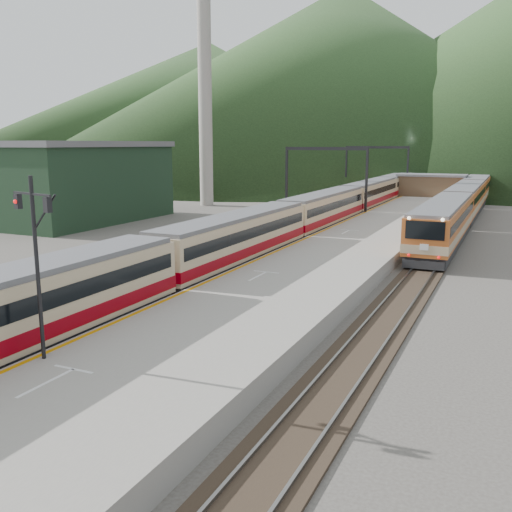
% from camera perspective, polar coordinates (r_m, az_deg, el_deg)
% --- Properties ---
extents(track_main, '(2.60, 200.00, 0.23)m').
position_cam_1_polar(track_main, '(50.03, 4.72, 1.62)').
color(track_main, black).
rests_on(track_main, ground).
extents(track_far, '(2.60, 200.00, 0.23)m').
position_cam_1_polar(track_far, '(51.92, -0.48, 2.01)').
color(track_far, black).
rests_on(track_far, ground).
extents(track_second, '(2.60, 200.00, 0.23)m').
position_cam_1_polar(track_second, '(47.46, 17.89, 0.60)').
color(track_second, black).
rests_on(track_second, ground).
extents(platform, '(8.00, 100.00, 1.00)m').
position_cam_1_polar(platform, '(46.47, 10.39, 1.28)').
color(platform, gray).
rests_on(platform, ground).
extents(gantry_near, '(9.55, 0.25, 8.00)m').
position_cam_1_polar(gantry_near, '(64.53, 6.98, 8.65)').
color(gantry_near, black).
rests_on(gantry_near, ground).
extents(gantry_far, '(9.55, 0.25, 8.00)m').
position_cam_1_polar(gantry_far, '(88.66, 11.95, 9.16)').
color(gantry_far, black).
rests_on(gantry_far, ground).
extents(warehouse, '(14.50, 20.50, 8.60)m').
position_cam_1_polar(warehouse, '(66.02, -18.26, 7.13)').
color(warehouse, black).
rests_on(warehouse, ground).
extents(smokestack, '(1.80, 1.80, 30.00)m').
position_cam_1_polar(smokestack, '(78.90, -5.12, 15.97)').
color(smokestack, '#9E998E').
rests_on(smokestack, ground).
extents(station_shed, '(9.40, 4.40, 3.10)m').
position_cam_1_polar(station_shed, '(85.36, 17.15, 6.81)').
color(station_shed, brown).
rests_on(station_shed, platform).
extents(hill_a, '(180.00, 180.00, 60.00)m').
position_cam_1_polar(hill_a, '(205.60, 8.78, 17.09)').
color(hill_a, '#26411F').
rests_on(hill_a, ground).
extents(hill_d, '(200.00, 200.00, 55.00)m').
position_cam_1_polar(hill_d, '(282.46, -4.63, 15.02)').
color(hill_d, '#26411F').
rests_on(hill_d, ground).
extents(main_train, '(2.74, 94.02, 3.34)m').
position_cam_1_polar(main_train, '(55.30, 6.83, 4.41)').
color(main_train, tan).
rests_on(main_train, track_main).
extents(second_train, '(3.04, 62.27, 3.71)m').
position_cam_1_polar(second_train, '(69.28, 20.24, 5.31)').
color(second_train, '#B65723').
rests_on(second_train, track_second).
extents(signal_mast, '(2.15, 0.67, 6.31)m').
position_cam_1_polar(signal_mast, '(20.45, -21.16, 0.68)').
color(signal_mast, black).
rests_on(signal_mast, platform).
extents(short_signal_b, '(0.23, 0.18, 2.27)m').
position_cam_1_polar(short_signal_b, '(37.74, -6.06, 0.62)').
color(short_signal_b, black).
rests_on(short_signal_b, ground).
extents(short_signal_c, '(0.24, 0.19, 2.27)m').
position_cam_1_polar(short_signal_c, '(38.97, -13.26, 0.72)').
color(short_signal_c, black).
rests_on(short_signal_c, ground).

